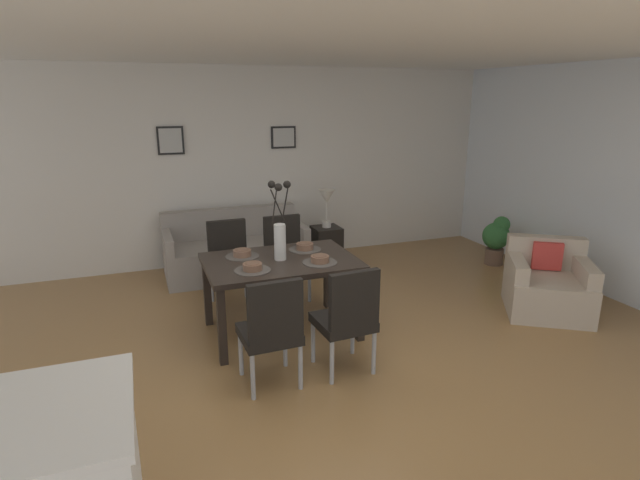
{
  "coord_description": "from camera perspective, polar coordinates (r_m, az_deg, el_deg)",
  "views": [
    {
      "loc": [
        -1.36,
        -3.53,
        2.21
      ],
      "look_at": [
        0.23,
        0.78,
        0.91
      ],
      "focal_mm": 28.45,
      "sensor_mm": 36.0,
      "label": 1
    }
  ],
  "objects": [
    {
      "name": "placemat_near_left",
      "position": [
        4.49,
        -7.59,
        -3.38
      ],
      "size": [
        0.32,
        0.32,
        0.01
      ],
      "primitive_type": "cylinder",
      "color": "#4C4742",
      "rests_on": "dining_table"
    },
    {
      "name": "ceiling_panel",
      "position": [
        4.18,
        -1.25,
        21.73
      ],
      "size": [
        9.0,
        7.2,
        0.08
      ],
      "primitive_type": "cube",
      "color": "white"
    },
    {
      "name": "back_wall_panel",
      "position": [
        6.97,
        -8.95,
        8.15
      ],
      "size": [
        9.0,
        0.1,
        2.6
      ],
      "primitive_type": "cube",
      "color": "silver",
      "rests_on": "ground"
    },
    {
      "name": "dining_chair_near_right",
      "position": [
        5.59,
        -10.11,
        -2.12
      ],
      "size": [
        0.45,
        0.45,
        0.92
      ],
      "color": "black",
      "rests_on": "ground"
    },
    {
      "name": "bowl_far_right",
      "position": [
        5.04,
        -1.72,
        -0.66
      ],
      "size": [
        0.17,
        0.17,
        0.07
      ],
      "color": "brown",
      "rests_on": "dining_table"
    },
    {
      "name": "dining_table",
      "position": [
        4.79,
        -4.46,
        -3.18
      ],
      "size": [
        1.4,
        0.96,
        0.74
      ],
      "color": "black",
      "rests_on": "ground"
    },
    {
      "name": "placemat_far_left",
      "position": [
        4.66,
        -0.01,
        -2.52
      ],
      "size": [
        0.32,
        0.32,
        0.01
      ],
      "primitive_type": "cylinder",
      "color": "#4C4742",
      "rests_on": "dining_table"
    },
    {
      "name": "potted_plant",
      "position": [
        7.24,
        19.23,
        0.23
      ],
      "size": [
        0.36,
        0.36,
        0.67
      ],
      "color": "brown",
      "rests_on": "ground"
    },
    {
      "name": "bowl_near_right",
      "position": [
        4.88,
        -8.75,
        -1.39
      ],
      "size": [
        0.17,
        0.17,
        0.07
      ],
      "color": "brown",
      "rests_on": "dining_table"
    },
    {
      "name": "dining_chair_far_left",
      "position": [
        4.13,
        3.12,
        -8.47
      ],
      "size": [
        0.47,
        0.47,
        0.92
      ],
      "color": "black",
      "rests_on": "ground"
    },
    {
      "name": "centerpiece_vase",
      "position": [
        4.68,
        -4.55,
        1.1
      ],
      "size": [
        0.21,
        0.23,
        0.73
      ],
      "color": "silver",
      "rests_on": "dining_table"
    },
    {
      "name": "framed_picture_center",
      "position": [
        7.01,
        -4.13,
        11.45
      ],
      "size": [
        0.34,
        0.03,
        0.29
      ],
      "color": "black"
    },
    {
      "name": "bowl_far_left",
      "position": [
        4.65,
        -0.01,
        -2.09
      ],
      "size": [
        0.17,
        0.17,
        0.07
      ],
      "color": "brown",
      "rests_on": "dining_table"
    },
    {
      "name": "dining_chair_near_left",
      "position": [
        3.95,
        -5.45,
        -9.75
      ],
      "size": [
        0.45,
        0.45,
        0.92
      ],
      "color": "black",
      "rests_on": "ground"
    },
    {
      "name": "table_lamp",
      "position": [
        6.72,
        0.75,
        4.54
      ],
      "size": [
        0.22,
        0.22,
        0.51
      ],
      "color": "beige",
      "rests_on": "side_table"
    },
    {
      "name": "placemat_far_right",
      "position": [
        5.05,
        -1.72,
        -1.07
      ],
      "size": [
        0.32,
        0.32,
        0.01
      ],
      "primitive_type": "cylinder",
      "color": "#4C4742",
      "rests_on": "dining_table"
    },
    {
      "name": "bowl_near_left",
      "position": [
        4.48,
        -7.6,
        -2.93
      ],
      "size": [
        0.17,
        0.17,
        0.07
      ],
      "color": "brown",
      "rests_on": "dining_table"
    },
    {
      "name": "sofa",
      "position": [
        6.62,
        -9.53,
        -1.34
      ],
      "size": [
        1.75,
        0.84,
        0.8
      ],
      "color": "gray",
      "rests_on": "ground"
    },
    {
      "name": "side_table",
      "position": [
        6.87,
        0.73,
        -0.64
      ],
      "size": [
        0.36,
        0.36,
        0.52
      ],
      "primitive_type": "cube",
      "color": "black",
      "rests_on": "ground"
    },
    {
      "name": "armchair",
      "position": [
        5.89,
        24.2,
        -4.69
      ],
      "size": [
        1.11,
        1.11,
        0.75
      ],
      "color": "#B7A893",
      "rests_on": "ground"
    },
    {
      "name": "dining_chair_far_right",
      "position": [
        5.72,
        -3.92,
        -1.48
      ],
      "size": [
        0.45,
        0.45,
        0.92
      ],
      "color": "black",
      "rests_on": "ground"
    },
    {
      "name": "ground_plane",
      "position": [
        4.38,
        0.74,
        -14.46
      ],
      "size": [
        9.0,
        9.0,
        0.0
      ],
      "primitive_type": "plane",
      "color": "olive"
    },
    {
      "name": "framed_picture_left",
      "position": [
        6.75,
        -16.46,
        10.68
      ],
      "size": [
        0.33,
        0.03,
        0.35
      ],
      "color": "black"
    },
    {
      "name": "placemat_near_right",
      "position": [
        4.89,
        -8.73,
        -1.8
      ],
      "size": [
        0.32,
        0.32,
        0.01
      ],
      "primitive_type": "cylinder",
      "color": "#4C4742",
      "rests_on": "dining_table"
    },
    {
      "name": "side_window_wall",
      "position": [
        6.44,
        31.4,
        5.4
      ],
      "size": [
        0.1,
        6.3,
        2.6
      ],
      "primitive_type": "cube",
      "color": "white",
      "rests_on": "ground"
    }
  ]
}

